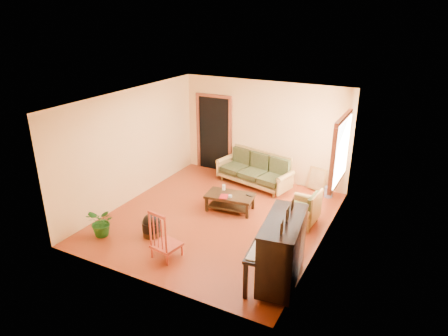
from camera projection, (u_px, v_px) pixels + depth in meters
The scene contains 16 objects.
floor at pixel (218, 217), 8.70m from camera, with size 5.00×5.00×0.00m, color #64200D.
doorway at pixel (214, 134), 10.99m from camera, with size 1.08×0.16×2.05m, color black.
window at pixel (341, 151), 8.26m from camera, with size 0.12×1.36×1.46m, color white.
sofa at pixel (254, 170), 10.17m from camera, with size 1.98×0.83×0.85m, color olive.
coffee_table at pixel (230, 202), 8.95m from camera, with size 1.06×0.58×0.39m, color black.
armchair at pixel (302, 207), 8.32m from camera, with size 0.74×0.77×0.77m, color olive.
piano at pixel (282, 252), 6.41m from camera, with size 0.78×1.33×1.18m, color black.
footstool at pixel (152, 227), 7.94m from camera, with size 0.38×0.38×0.36m, color black.
red_chair at pixel (166, 234), 7.15m from camera, with size 0.45×0.49×0.96m, color maroon.
leaning_frame at pixel (317, 179), 9.90m from camera, with size 0.46×0.10×0.61m, color #AF7D3A.
ceramic_crock at pixel (329, 192), 9.61m from camera, with size 0.21×0.21×0.26m, color #344C9D.
potted_plant at pixel (102, 222), 7.89m from camera, with size 0.55×0.48×0.61m, color #1A5418.
book at pixel (220, 196), 8.77m from camera, with size 0.18×0.24×0.02m, color #A51616.
candle at pixel (224, 187), 9.09m from camera, with size 0.07×0.07×0.13m, color silver.
glass_jar at pixel (230, 196), 8.74m from camera, with size 0.08×0.08×0.05m, color silver.
remote at pixel (249, 196), 8.81m from camera, with size 0.16×0.04×0.02m, color black.
Camera 1 is at (3.69, -6.75, 4.21)m, focal length 32.00 mm.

